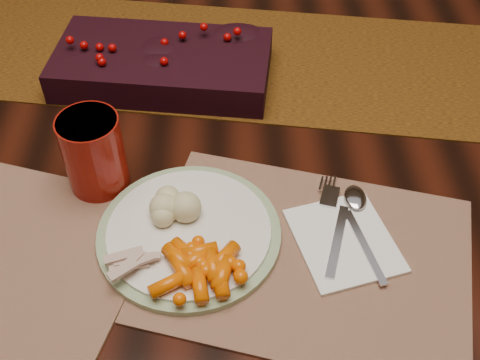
{
  "coord_description": "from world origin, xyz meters",
  "views": [
    {
      "loc": [
        0.02,
        -0.79,
        1.39
      ],
      "look_at": [
        0.03,
        -0.24,
        0.8
      ],
      "focal_mm": 45.0,
      "sensor_mm": 36.0,
      "label": 1
    }
  ],
  "objects_px": {
    "dinner_plate": "(189,233)",
    "turkey_shreds": "(130,265)",
    "placemat_main": "(308,258)",
    "centerpiece": "(162,60)",
    "mashed_potatoes": "(175,203)",
    "dining_table": "(222,235)",
    "baby_carrots": "(208,264)",
    "napkin": "(344,240)",
    "red_cup": "(94,153)"
  },
  "relations": [
    {
      "from": "centerpiece",
      "to": "dinner_plate",
      "type": "distance_m",
      "value": 0.35
    },
    {
      "from": "dining_table",
      "to": "turkey_shreds",
      "type": "xyz_separation_m",
      "value": [
        -0.1,
        -0.36,
        0.4
      ]
    },
    {
      "from": "dinner_plate",
      "to": "red_cup",
      "type": "xyz_separation_m",
      "value": [
        -0.13,
        0.1,
        0.05
      ]
    },
    {
      "from": "dining_table",
      "to": "centerpiece",
      "type": "distance_m",
      "value": 0.43
    },
    {
      "from": "centerpiece",
      "to": "red_cup",
      "type": "height_order",
      "value": "red_cup"
    },
    {
      "from": "mashed_potatoes",
      "to": "napkin",
      "type": "distance_m",
      "value": 0.23
    },
    {
      "from": "centerpiece",
      "to": "turkey_shreds",
      "type": "distance_m",
      "value": 0.41
    },
    {
      "from": "baby_carrots",
      "to": "placemat_main",
      "type": "bearing_deg",
      "value": 11.56
    },
    {
      "from": "turkey_shreds",
      "to": "dinner_plate",
      "type": "bearing_deg",
      "value": 41.89
    },
    {
      "from": "centerpiece",
      "to": "baby_carrots",
      "type": "relative_size",
      "value": 3.29
    },
    {
      "from": "centerpiece",
      "to": "turkey_shreds",
      "type": "xyz_separation_m",
      "value": [
        -0.01,
        -0.41,
        -0.01
      ]
    },
    {
      "from": "centerpiece",
      "to": "red_cup",
      "type": "relative_size",
      "value": 3.09
    },
    {
      "from": "turkey_shreds",
      "to": "red_cup",
      "type": "distance_m",
      "value": 0.18
    },
    {
      "from": "turkey_shreds",
      "to": "red_cup",
      "type": "relative_size",
      "value": 0.6
    },
    {
      "from": "dining_table",
      "to": "mashed_potatoes",
      "type": "bearing_deg",
      "value": -101.14
    },
    {
      "from": "mashed_potatoes",
      "to": "turkey_shreds",
      "type": "xyz_separation_m",
      "value": [
        -0.05,
        -0.09,
        -0.01
      ]
    },
    {
      "from": "centerpiece",
      "to": "baby_carrots",
      "type": "height_order",
      "value": "centerpiece"
    },
    {
      "from": "centerpiece",
      "to": "placemat_main",
      "type": "relative_size",
      "value": 0.87
    },
    {
      "from": "dinner_plate",
      "to": "turkey_shreds",
      "type": "distance_m",
      "value": 0.09
    },
    {
      "from": "dinner_plate",
      "to": "turkey_shreds",
      "type": "bearing_deg",
      "value": -138.11
    },
    {
      "from": "mashed_potatoes",
      "to": "red_cup",
      "type": "relative_size",
      "value": 0.62
    },
    {
      "from": "napkin",
      "to": "placemat_main",
      "type": "bearing_deg",
      "value": -170.05
    },
    {
      "from": "dinner_plate",
      "to": "mashed_potatoes",
      "type": "xyz_separation_m",
      "value": [
        -0.02,
        0.03,
        0.03
      ]
    },
    {
      "from": "placemat_main",
      "to": "napkin",
      "type": "height_order",
      "value": "napkin"
    },
    {
      "from": "dinner_plate",
      "to": "red_cup",
      "type": "distance_m",
      "value": 0.17
    },
    {
      "from": "dining_table",
      "to": "napkin",
      "type": "bearing_deg",
      "value": -61.5
    },
    {
      "from": "centerpiece",
      "to": "mashed_potatoes",
      "type": "height_order",
      "value": "centerpiece"
    },
    {
      "from": "placemat_main",
      "to": "baby_carrots",
      "type": "bearing_deg",
      "value": -152.92
    },
    {
      "from": "baby_carrots",
      "to": "mashed_potatoes",
      "type": "distance_m",
      "value": 0.1
    },
    {
      "from": "placemat_main",
      "to": "red_cup",
      "type": "distance_m",
      "value": 0.32
    },
    {
      "from": "dining_table",
      "to": "centerpiece",
      "type": "height_order",
      "value": "centerpiece"
    },
    {
      "from": "mashed_potatoes",
      "to": "turkey_shreds",
      "type": "bearing_deg",
      "value": -119.59
    },
    {
      "from": "placemat_main",
      "to": "napkin",
      "type": "distance_m",
      "value": 0.06
    },
    {
      "from": "baby_carrots",
      "to": "turkey_shreds",
      "type": "height_order",
      "value": "baby_carrots"
    },
    {
      "from": "placemat_main",
      "to": "napkin",
      "type": "bearing_deg",
      "value": 41.01
    },
    {
      "from": "turkey_shreds",
      "to": "napkin",
      "type": "xyz_separation_m",
      "value": [
        0.27,
        0.05,
        -0.02
      ]
    },
    {
      "from": "centerpiece",
      "to": "mashed_potatoes",
      "type": "distance_m",
      "value": 0.32
    },
    {
      "from": "dinner_plate",
      "to": "baby_carrots",
      "type": "xyz_separation_m",
      "value": [
        0.03,
        -0.06,
        0.02
      ]
    },
    {
      "from": "placemat_main",
      "to": "centerpiece",
      "type": "bearing_deg",
      "value": 134.12
    },
    {
      "from": "dinner_plate",
      "to": "baby_carrots",
      "type": "height_order",
      "value": "baby_carrots"
    },
    {
      "from": "dining_table",
      "to": "red_cup",
      "type": "bearing_deg",
      "value": -130.31
    },
    {
      "from": "dining_table",
      "to": "placemat_main",
      "type": "bearing_deg",
      "value": -70.41
    },
    {
      "from": "centerpiece",
      "to": "turkey_shreds",
      "type": "height_order",
      "value": "centerpiece"
    },
    {
      "from": "dinner_plate",
      "to": "napkin",
      "type": "xyz_separation_m",
      "value": [
        0.2,
        -0.01,
        -0.0
      ]
    },
    {
      "from": "dining_table",
      "to": "baby_carrots",
      "type": "xyz_separation_m",
      "value": [
        -0.01,
        -0.36,
        0.4
      ]
    },
    {
      "from": "dining_table",
      "to": "baby_carrots",
      "type": "height_order",
      "value": "baby_carrots"
    },
    {
      "from": "mashed_potatoes",
      "to": "dining_table",
      "type": "bearing_deg",
      "value": 78.86
    },
    {
      "from": "dining_table",
      "to": "turkey_shreds",
      "type": "relative_size",
      "value": 26.09
    },
    {
      "from": "placemat_main",
      "to": "dinner_plate",
      "type": "bearing_deg",
      "value": -178.13
    },
    {
      "from": "dinner_plate",
      "to": "napkin",
      "type": "distance_m",
      "value": 0.2
    }
  ]
}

